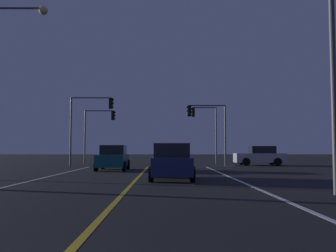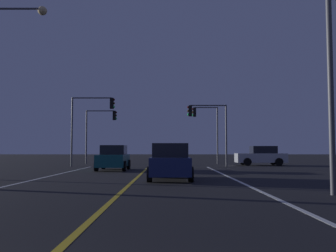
# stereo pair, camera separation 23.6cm
# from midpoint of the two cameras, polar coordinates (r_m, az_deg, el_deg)

# --- Properties ---
(lane_edge_right) EXTENTS (0.16, 34.62, 0.01)m
(lane_edge_right) POSITION_cam_midpoint_polar(r_m,az_deg,el_deg) (13.62, 13.50, -9.46)
(lane_edge_right) COLOR silver
(lane_edge_right) RESTS_ON ground
(lane_center_divider) EXTENTS (0.16, 34.62, 0.01)m
(lane_center_divider) POSITION_cam_midpoint_polar(r_m,az_deg,el_deg) (13.30, -6.90, -9.68)
(lane_center_divider) COLOR gold
(lane_center_divider) RESTS_ON ground
(car_crossing_side) EXTENTS (4.30, 2.02, 1.70)m
(car_crossing_side) POSITION_cam_midpoint_polar(r_m,az_deg,el_deg) (34.15, 13.55, -4.44)
(car_crossing_side) COLOR black
(car_crossing_side) RESTS_ON ground
(car_lead_same_lane) EXTENTS (2.02, 4.30, 1.70)m
(car_lead_same_lane) POSITION_cam_midpoint_polar(r_m,az_deg,el_deg) (17.77, 0.12, -5.49)
(car_lead_same_lane) COLOR black
(car_lead_same_lane) RESTS_ON ground
(car_oncoming) EXTENTS (2.02, 4.30, 1.70)m
(car_oncoming) POSITION_cam_midpoint_polar(r_m,az_deg,el_deg) (26.06, -8.56, -4.82)
(car_oncoming) COLOR black
(car_oncoming) RESTS_ON ground
(traffic_light_near_right) EXTENTS (3.28, 0.36, 5.09)m
(traffic_light_near_right) POSITION_cam_midpoint_polar(r_m,az_deg,el_deg) (31.22, 5.56, 0.87)
(traffic_light_near_right) COLOR #4C4C51
(traffic_light_near_right) RESTS_ON ground
(traffic_light_near_left) EXTENTS (3.60, 0.36, 5.72)m
(traffic_light_near_left) POSITION_cam_midpoint_polar(r_m,az_deg,el_deg) (31.68, -11.75, 1.67)
(traffic_light_near_left) COLOR #4C4C51
(traffic_light_near_left) RESTS_ON ground
(traffic_light_far_right) EXTENTS (2.54, 0.36, 5.52)m
(traffic_light_far_right) POSITION_cam_midpoint_polar(r_m,az_deg,el_deg) (36.74, 5.32, 0.61)
(traffic_light_far_right) COLOR #4C4C51
(traffic_light_far_right) RESTS_ON ground
(traffic_light_far_left) EXTENTS (3.03, 0.36, 5.20)m
(traffic_light_far_left) POSITION_cam_midpoint_polar(r_m,az_deg,el_deg) (37.08, -10.46, 0.31)
(traffic_light_far_left) COLOR #4C4C51
(traffic_light_far_left) RESTS_ON ground
(street_lamp_right_near) EXTENTS (2.54, 0.44, 8.69)m
(street_lamp_right_near) POSITION_cam_midpoint_polar(r_m,az_deg,el_deg) (13.41, 20.87, 14.29)
(street_lamp_right_near) COLOR #4C4C51
(street_lamp_right_near) RESTS_ON ground
(street_lamp_left_mid) EXTENTS (2.56, 0.44, 8.35)m
(street_lamp_left_mid) POSITION_cam_midpoint_polar(r_m,az_deg,el_deg) (19.70, -23.55, 8.08)
(street_lamp_left_mid) COLOR #4C4C51
(street_lamp_left_mid) RESTS_ON ground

